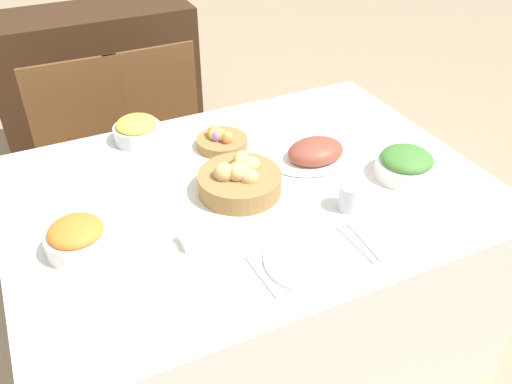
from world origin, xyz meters
TOP-DOWN VIEW (x-y plane):
  - ground_plane at (0.00, 0.00)m, footprint 12.00×12.00m
  - dining_table at (0.00, 0.00)m, footprint 1.54×1.12m
  - chair_far_center at (-0.03, 0.88)m, footprint 0.42×0.42m
  - chair_far_left at (-0.39, 0.88)m, footprint 0.43×0.43m
  - sideboard at (-0.17, 1.71)m, footprint 1.11×0.44m
  - bread_basket at (-0.04, -0.01)m, footprint 0.27×0.27m
  - egg_basket at (0.02, 0.28)m, footprint 0.18×0.18m
  - ham_platter at (0.28, 0.05)m, footprint 0.32×0.22m
  - green_salad_bowl at (0.50, -0.16)m, footprint 0.20×0.20m
  - carrot_bowl at (-0.56, -0.07)m, footprint 0.18×0.18m
  - pineapple_bowl at (-0.24, 0.45)m, footprint 0.18×0.18m
  - dinner_plate at (0.00, -0.39)m, footprint 0.25×0.25m
  - fork at (-0.14, -0.39)m, footprint 0.02×0.18m
  - knife at (0.15, -0.39)m, footprint 0.02×0.18m
  - spoon at (0.18, -0.39)m, footprint 0.02×0.18m
  - drinking_cup at (0.23, -0.23)m, footprint 0.08×0.08m
  - butter_dish at (-0.24, -0.18)m, footprint 0.11×0.07m

SIDE VIEW (x-z plane):
  - ground_plane at x=0.00m, z-range 0.00..0.00m
  - dining_table at x=0.00m, z-range 0.00..0.75m
  - sideboard at x=-0.17m, z-range 0.00..0.87m
  - chair_far_center at x=-0.03m, z-range 0.04..0.92m
  - chair_far_left at x=-0.39m, z-range 0.04..0.92m
  - fork at x=-0.14m, z-range 0.75..0.76m
  - knife at x=0.15m, z-range 0.75..0.76m
  - spoon at x=0.18m, z-range 0.75..0.76m
  - dinner_plate at x=0.00m, z-range 0.75..0.76m
  - butter_dish at x=-0.24m, z-range 0.75..0.79m
  - egg_basket at x=0.02m, z-range 0.74..0.82m
  - ham_platter at x=0.28m, z-range 0.74..0.82m
  - drinking_cup at x=0.23m, z-range 0.75..0.84m
  - bread_basket at x=-0.04m, z-range 0.74..0.86m
  - green_salad_bowl at x=0.50m, z-range 0.75..0.85m
  - pineapple_bowl at x=-0.24m, z-range 0.75..0.85m
  - carrot_bowl at x=-0.56m, z-range 0.75..0.85m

